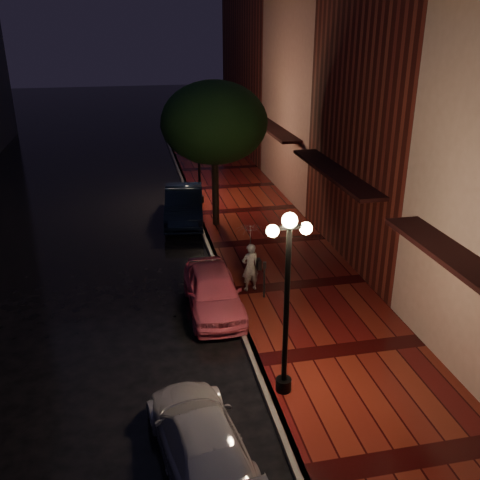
{
  "coord_description": "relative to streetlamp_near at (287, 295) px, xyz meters",
  "views": [
    {
      "loc": [
        -2.67,
        -14.62,
        8.0
      ],
      "look_at": [
        0.6,
        1.09,
        1.4
      ],
      "focal_mm": 40.0,
      "sensor_mm": 36.0,
      "label": 1
    }
  ],
  "objects": [
    {
      "name": "ground",
      "position": [
        -0.35,
        5.0,
        -2.6
      ],
      "size": [
        120.0,
        120.0,
        0.0
      ],
      "primitive_type": "plane",
      "color": "black",
      "rests_on": "ground"
    },
    {
      "name": "sidewalk",
      "position": [
        1.9,
        5.0,
        -2.53
      ],
      "size": [
        4.5,
        60.0,
        0.15
      ],
      "primitive_type": "cube",
      "color": "#400B0B",
      "rests_on": "ground"
    },
    {
      "name": "curb",
      "position": [
        -0.35,
        5.0,
        -2.53
      ],
      "size": [
        0.25,
        60.0,
        0.15
      ],
      "primitive_type": "cube",
      "color": "#595451",
      "rests_on": "ground"
    },
    {
      "name": "storefront_mid",
      "position": [
        6.65,
        7.0,
        2.9
      ],
      "size": [
        5.0,
        8.0,
        11.0
      ],
      "primitive_type": "cube",
      "color": "#511914",
      "rests_on": "ground"
    },
    {
      "name": "storefront_far",
      "position": [
        6.65,
        15.0,
        1.9
      ],
      "size": [
        5.0,
        8.0,
        9.0
      ],
      "primitive_type": "cube",
      "color": "#8C5951",
      "rests_on": "ground"
    },
    {
      "name": "storefront_extra",
      "position": [
        6.65,
        25.0,
        2.4
      ],
      "size": [
        5.0,
        12.0,
        10.0
      ],
      "primitive_type": "cube",
      "color": "#511914",
      "rests_on": "ground"
    },
    {
      "name": "streetlamp_near",
      "position": [
        0.0,
        0.0,
        0.0
      ],
      "size": [
        0.96,
        0.36,
        4.31
      ],
      "color": "black",
      "rests_on": "sidewalk"
    },
    {
      "name": "streetlamp_far",
      "position": [
        0.0,
        14.0,
        0.0
      ],
      "size": [
        0.96,
        0.36,
        4.31
      ],
      "color": "black",
      "rests_on": "sidewalk"
    },
    {
      "name": "street_tree",
      "position": [
        0.26,
        10.99,
        1.64
      ],
      "size": [
        4.16,
        4.16,
        5.8
      ],
      "color": "black",
      "rests_on": "sidewalk"
    },
    {
      "name": "pink_car",
      "position": [
        -0.95,
        4.2,
        -1.95
      ],
      "size": [
        1.55,
        3.81,
        1.3
      ],
      "primitive_type": "imported",
      "rotation": [
        0.0,
        0.0,
        -0.0
      ],
      "color": "#EB6078",
      "rests_on": "ground"
    },
    {
      "name": "navy_car",
      "position": [
        -0.95,
        12.04,
        -1.87
      ],
      "size": [
        2.07,
        4.61,
        1.47
      ],
      "primitive_type": "imported",
      "rotation": [
        0.0,
        0.0,
        -0.12
      ],
      "color": "black",
      "rests_on": "ground"
    },
    {
      "name": "silver_car",
      "position": [
        -2.14,
        -1.56,
        -2.04
      ],
      "size": [
        2.1,
        4.05,
        1.12
      ],
      "primitive_type": "imported",
      "rotation": [
        0.0,
        0.0,
        3.28
      ],
      "color": "#B0AFB7",
      "rests_on": "ground"
    },
    {
      "name": "woman_with_umbrella",
      "position": [
        0.35,
        4.99,
        -1.01
      ],
      "size": [
        0.9,
        0.92,
        2.17
      ],
      "rotation": [
        0.0,
        0.0,
        3.36
      ],
      "color": "silver",
      "rests_on": "sidewalk"
    },
    {
      "name": "parking_meter",
      "position": [
        0.65,
        4.41,
        -1.74
      ],
      "size": [
        0.12,
        0.1,
        1.18
      ],
      "rotation": [
        0.0,
        0.0,
        -0.19
      ],
      "color": "black",
      "rests_on": "sidewalk"
    }
  ]
}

